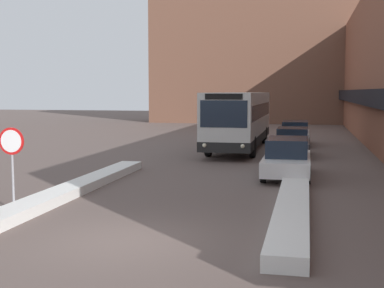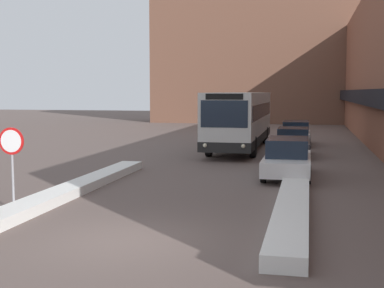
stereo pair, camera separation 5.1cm
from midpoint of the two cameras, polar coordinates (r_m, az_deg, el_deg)
name	(u,v)px [view 1 (the left image)]	position (r m, az deg, el deg)	size (l,w,h in m)	color
ground_plane	(126,241)	(12.38, -7.13, -10.22)	(160.00, 160.00, 0.00)	brown
building_backdrop_far	(272,33)	(60.47, 8.55, 11.63)	(26.00, 8.00, 19.57)	brown
snow_bank_left	(54,197)	(17.01, -14.56, -5.47)	(0.90, 14.82, 0.31)	silver
snow_bank_right	(294,199)	(16.37, 10.71, -5.73)	(0.90, 12.75, 0.35)	silver
city_bus	(240,119)	(31.37, 5.07, 2.72)	(2.60, 12.43, 3.32)	silver
parked_car_front	(287,158)	(21.43, 10.05, -1.44)	(1.83, 4.72, 1.54)	silver
parked_car_middle	(292,142)	(28.50, 10.60, 0.23)	(1.80, 4.20, 1.48)	#38383D
parked_car_back	(295,133)	(34.56, 10.89, 1.16)	(1.83, 4.60, 1.50)	#B7B7BC
stop_sign	(12,151)	(15.64, -18.76, -0.70)	(0.76, 0.08, 2.38)	gray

